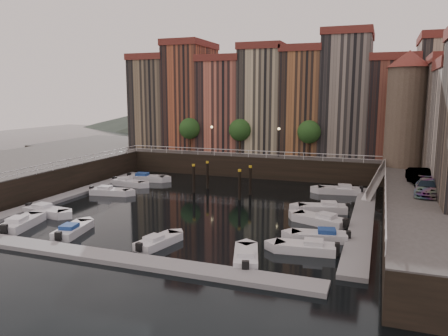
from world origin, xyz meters
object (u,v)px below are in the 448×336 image
at_px(corner_tower, 406,107).
at_px(gangway, 376,181).
at_px(car_a, 422,176).
at_px(boat_left_1, 46,211).
at_px(mooring_pilings, 222,180).
at_px(car_c, 427,188).
at_px(boat_left_2, 109,191).
at_px(car_b, 420,178).
at_px(boat_left_3, 128,183).

xyz_separation_m(corner_tower, gangway, (-2.90, -4.50, -8.28)).
distance_m(corner_tower, car_a, 12.07).
distance_m(corner_tower, boat_left_1, 41.84).
bearing_deg(mooring_pilings, gangway, 14.68).
relative_size(corner_tower, mooring_pilings, 1.96).
height_order(corner_tower, gangway, corner_tower).
bearing_deg(car_c, boat_left_2, -177.63).
distance_m(boat_left_2, car_b, 33.87).
distance_m(corner_tower, gangway, 9.86).
bearing_deg(gangway, car_b, -60.24).
xyz_separation_m(car_a, car_c, (-0.03, -5.97, -0.03)).
distance_m(car_b, car_c, 4.45).
bearing_deg(boat_left_3, boat_left_1, -81.89).
distance_m(boat_left_3, car_b, 34.65).
relative_size(boat_left_2, car_b, 1.04).
relative_size(boat_left_2, boat_left_3, 0.97).
distance_m(boat_left_1, car_a, 37.21).
height_order(car_a, car_c, car_a).
height_order(corner_tower, boat_left_1, corner_tower).
bearing_deg(boat_left_2, boat_left_1, -102.99).
height_order(gangway, boat_left_2, gangway).
height_order(corner_tower, boat_left_2, corner_tower).
relative_size(corner_tower, car_b, 2.90).
distance_m(boat_left_1, car_b, 36.48).
distance_m(boat_left_2, boat_left_3, 5.35).
bearing_deg(boat_left_2, corner_tower, 14.23).
height_order(corner_tower, car_a, corner_tower).
distance_m(mooring_pilings, boat_left_3, 13.18).
distance_m(boat_left_2, car_a, 34.23).
height_order(mooring_pilings, car_b, car_b).
distance_m(gangway, car_c, 12.44).
bearing_deg(mooring_pilings, boat_left_2, -158.03).
bearing_deg(boat_left_2, car_a, -2.51).
xyz_separation_m(boat_left_2, car_c, (33.81, -2.07, 3.31)).
bearing_deg(boat_left_1, boat_left_2, 91.93).
height_order(boat_left_1, car_b, car_b).
distance_m(gangway, boat_left_3, 30.62).
relative_size(boat_left_3, car_a, 1.21).
bearing_deg(mooring_pilings, boat_left_1, -131.67).
relative_size(boat_left_1, boat_left_2, 1.04).
bearing_deg(car_c, corner_tower, 100.71).
height_order(gangway, car_b, car_b).
distance_m(gangway, car_a, 7.26).
height_order(boat_left_3, car_b, car_b).
relative_size(gangway, mooring_pilings, 1.18).
bearing_deg(gangway, mooring_pilings, -165.32).
bearing_deg(boat_left_3, corner_tower, 22.46).
bearing_deg(car_a, car_b, -116.77).
bearing_deg(boat_left_1, gangway, 38.18).
distance_m(mooring_pilings, car_b, 21.51).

